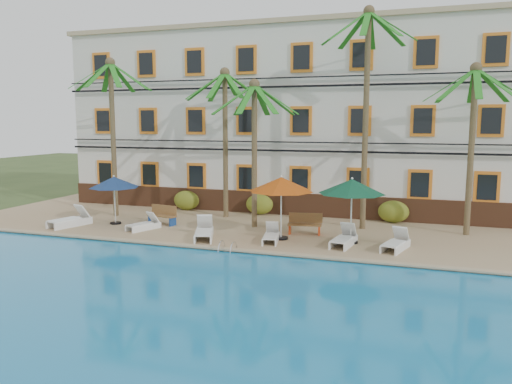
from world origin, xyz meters
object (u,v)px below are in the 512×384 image
(palm_e, at_px, (473,125))
(bench_right, at_px, (305,224))
(palm_d, at_px, (366,92))
(lounger_b, at_px, (144,224))
(lounger_a, at_px, (70,220))
(lounger_c, at_px, (204,231))
(umbrella_green, at_px, (352,187))
(palm_b, at_px, (225,122))
(palm_c, at_px, (254,132))
(pool_ladder, at_px, (228,250))
(umbrella_red, at_px, (281,185))
(lounger_f, at_px, (396,243))
(bench_left, at_px, (163,215))
(palm_a, at_px, (112,116))
(lounger_d, at_px, (271,236))
(lounger_e, at_px, (344,239))
(umbrella_blue, at_px, (114,182))

(palm_e, height_order, bench_right, palm_e)
(palm_d, height_order, lounger_b, palm_d)
(lounger_a, bearing_deg, lounger_c, -2.80)
(umbrella_green, distance_m, lounger_c, 6.49)
(palm_b, xyz_separation_m, palm_c, (2.21, -1.89, -0.45))
(lounger_b, distance_m, pool_ladder, 5.58)
(palm_c, height_order, lounger_c, palm_c)
(bench_right, xyz_separation_m, pool_ladder, (-2.19, -3.77, -0.47))
(palm_c, bearing_deg, umbrella_red, -47.00)
(palm_d, bearing_deg, lounger_f, -64.63)
(lounger_c, distance_m, bench_left, 3.80)
(lounger_c, bearing_deg, palm_a, 153.17)
(palm_e, bearing_deg, lounger_f, -127.47)
(lounger_f, relative_size, bench_left, 1.22)
(palm_c, xyz_separation_m, lounger_f, (6.61, -2.33, -4.21))
(lounger_d, distance_m, pool_ladder, 2.28)
(palm_a, relative_size, lounger_d, 4.73)
(lounger_e, xyz_separation_m, bench_right, (-1.98, 1.57, 0.18))
(lounger_e, height_order, bench_right, bench_right)
(palm_a, bearing_deg, palm_e, 3.25)
(bench_left, bearing_deg, palm_e, 9.02)
(lounger_e, xyz_separation_m, pool_ladder, (-4.18, -2.20, -0.28))
(palm_a, distance_m, umbrella_blue, 3.90)
(umbrella_green, bearing_deg, lounger_b, -177.28)
(lounger_c, relative_size, bench_left, 1.38)
(palm_d, relative_size, bench_left, 6.43)
(umbrella_blue, distance_m, lounger_b, 2.79)
(lounger_a, distance_m, bench_left, 4.39)
(lounger_a, bearing_deg, bench_right, 9.78)
(palm_e, bearing_deg, lounger_a, -167.41)
(palm_a, distance_m, lounger_c, 8.91)
(umbrella_red, bearing_deg, lounger_f, -3.93)
(palm_b, relative_size, palm_e, 1.03)
(lounger_b, xyz_separation_m, lounger_c, (3.39, -0.77, 0.06))
(umbrella_blue, bearing_deg, palm_b, 37.15)
(lounger_d, bearing_deg, palm_d, 48.63)
(palm_e, bearing_deg, palm_b, 177.40)
(lounger_a, relative_size, bench_left, 1.40)
(palm_e, distance_m, umbrella_blue, 16.59)
(palm_b, height_order, bench_left, palm_b)
(lounger_f, bearing_deg, bench_right, 158.16)
(palm_b, xyz_separation_m, lounger_e, (6.80, -4.19, -4.65))
(lounger_c, bearing_deg, bench_right, 30.14)
(umbrella_green, distance_m, lounger_b, 9.68)
(palm_b, bearing_deg, palm_d, -5.43)
(umbrella_red, height_order, bench_left, umbrella_red)
(palm_c, relative_size, lounger_f, 3.61)
(lounger_c, xyz_separation_m, pool_ladder, (1.68, -1.52, -0.31))
(umbrella_red, xyz_separation_m, lounger_c, (-3.14, -0.97, -2.02))
(lounger_d, distance_m, bench_left, 6.26)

